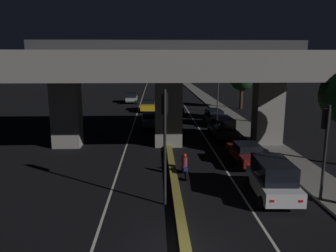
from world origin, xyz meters
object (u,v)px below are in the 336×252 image
car_grey_sixth (175,100)px  car_dark_red_fifth (176,105)px  car_grey_lead_oncoming (150,120)px  motorcycle_blue_filtering_near (185,167)px  car_white_lead (273,178)px  motorcycle_white_filtering_mid (174,137)px  traffic_light_right_of_median (325,137)px  street_lamp (215,78)px  car_dark_green_fourth (214,117)px  traffic_light_left_of_median (165,128)px  car_black_third (222,127)px  car_dark_red_second (247,153)px  car_taxi_yellow_second_oncoming (149,105)px  car_silver_third_oncoming (132,98)px

car_grey_sixth → car_dark_red_fifth: bearing=176.8°
car_grey_lead_oncoming → motorcycle_blue_filtering_near: size_ratio=2.38×
car_white_lead → motorcycle_white_filtering_mid: (-4.35, 10.75, -0.40)m
car_white_lead → traffic_light_right_of_median: bearing=-103.5°
car_grey_lead_oncoming → street_lamp: bearing=135.0°
car_grey_sixth → motorcycle_white_filtering_mid: size_ratio=2.38×
car_dark_green_fourth → car_dark_red_fifth: bearing=20.4°
traffic_light_left_of_median → car_dark_green_fourth: 20.56m
car_black_third → car_grey_sixth: car_black_third is taller
motorcycle_blue_filtering_near → car_dark_red_second: bearing=-64.8°
traffic_light_left_of_median → car_taxi_yellow_second_oncoming: size_ratio=1.25×
traffic_light_left_of_median → car_black_third: (5.54, 13.66, -2.81)m
street_lamp → car_dark_red_second: size_ratio=1.62×
traffic_light_left_of_median → traffic_light_right_of_median: size_ratio=1.16×
motorcycle_white_filtering_mid → car_grey_sixth: bearing=-1.6°
traffic_light_right_of_median → motorcycle_white_filtering_mid: 13.37m
traffic_light_left_of_median → car_grey_lead_oncoming: traffic_light_left_of_median is taller
car_grey_sixth → traffic_light_right_of_median: bearing=-172.8°
car_grey_sixth → car_grey_lead_oncoming: bearing=165.9°
car_black_third → car_white_lead: bearing=177.7°
car_dark_red_fifth → car_grey_sixth: size_ratio=0.97×
traffic_light_right_of_median → car_dark_red_fifth: 28.30m
car_grey_sixth → motorcycle_white_filtering_mid: 23.05m
car_white_lead → car_taxi_yellow_second_oncoming: (-6.79, 28.75, -0.22)m
car_white_lead → motorcycle_white_filtering_mid: bearing=24.8°
motorcycle_blue_filtering_near → car_white_lead: bearing=-130.4°
traffic_light_left_of_median → motorcycle_blue_filtering_near: size_ratio=3.00×
car_dark_red_second → traffic_light_left_of_median: bearing=135.7°
car_dark_green_fourth → traffic_light_right_of_median: bearing=-177.5°
car_black_third → motorcycle_blue_filtering_near: (-4.27, -9.97, -0.34)m
traffic_light_right_of_median → car_dark_green_fourth: bearing=95.1°
car_black_third → car_grey_lead_oncoming: size_ratio=1.05×
street_lamp → car_black_third: 15.06m
street_lamp → car_dark_red_fifth: size_ratio=1.63×
car_black_third → car_dark_red_fifth: 14.42m
car_grey_lead_oncoming → car_dark_green_fourth: bearing=92.4°
traffic_light_left_of_median → car_grey_sixth: traffic_light_left_of_median is taller
car_taxi_yellow_second_oncoming → car_silver_third_oncoming: bearing=-159.3°
car_silver_third_oncoming → motorcycle_white_filtering_mid: size_ratio=2.20×
car_dark_red_fifth → car_taxi_yellow_second_oncoming: (-3.67, 1.66, -0.21)m
traffic_light_right_of_median → car_black_third: size_ratio=1.04×
street_lamp → motorcycle_white_filtering_mid: size_ratio=3.77×
car_white_lead → car_grey_lead_oncoming: bearing=22.2°
car_grey_sixth → car_silver_third_oncoming: bearing=58.9°
car_black_third → car_taxi_yellow_second_oncoming: size_ratio=1.04×
car_dark_red_second → car_grey_sixth: (-3.08, 28.21, 0.23)m
motorcycle_blue_filtering_near → car_dark_red_fifth: bearing=-6.8°
car_dark_green_fourth → car_grey_lead_oncoming: car_dark_green_fourth is taller
car_dark_red_fifth → car_dark_red_second: bearing=-169.7°
car_dark_red_fifth → traffic_light_left_of_median: bearing=176.7°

